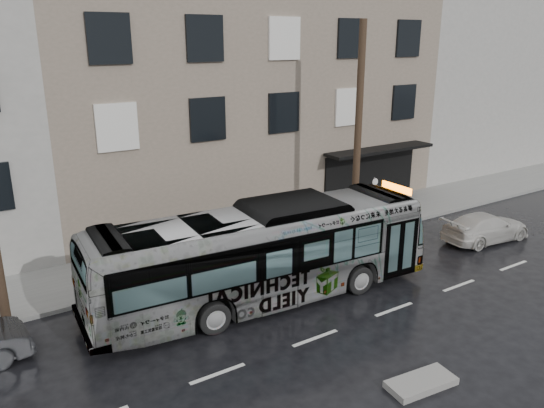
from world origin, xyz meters
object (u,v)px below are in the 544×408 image
(utility_pole_front, at_px, (358,132))
(sign_post, at_px, (373,203))
(bus, at_px, (263,254))
(white_sedan, at_px, (486,227))

(utility_pole_front, distance_m, sign_post, 3.48)
(bus, relative_size, white_sedan, 2.80)
(bus, bearing_deg, sign_post, -65.33)
(utility_pole_front, bearing_deg, sign_post, 0.00)
(bus, distance_m, white_sedan, 11.03)
(sign_post, distance_m, white_sedan, 4.90)
(sign_post, height_order, bus, bus)
(utility_pole_front, distance_m, white_sedan, 6.95)
(sign_post, bearing_deg, bus, -159.19)
(white_sedan, bearing_deg, bus, 91.88)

